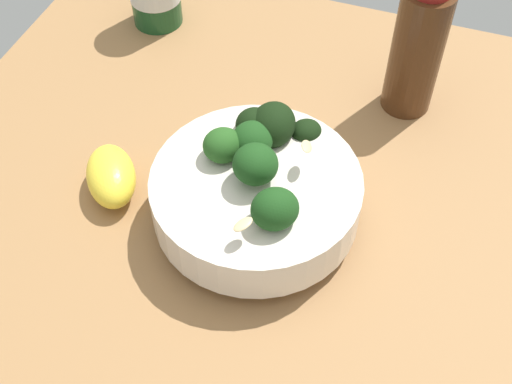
{
  "coord_description": "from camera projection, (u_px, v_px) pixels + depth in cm",
  "views": [
    {
      "loc": [
        15.75,
        -38.59,
        49.13
      ],
      "look_at": [
        3.63,
        -3.86,
        4.0
      ],
      "focal_mm": 46.76,
      "sensor_mm": 36.0,
      "label": 1
    }
  ],
  "objects": [
    {
      "name": "bowl_of_broccoli",
      "position": [
        257.0,
        188.0,
        0.58
      ],
      "size": [
        18.46,
        18.46,
        10.03
      ],
      "color": "silver",
      "rests_on": "ground_plane"
    },
    {
      "name": "ground_plane",
      "position": [
        234.0,
        193.0,
        0.66
      ],
      "size": [
        62.66,
        62.66,
        4.13
      ],
      "primitive_type": "cube",
      "color": "#996D42"
    },
    {
      "name": "bottle_tall",
      "position": [
        418.0,
        47.0,
        0.65
      ],
      "size": [
        5.16,
        5.16,
        15.73
      ],
      "color": "#472814",
      "rests_on": "ground_plane"
    },
    {
      "name": "lemon_wedge",
      "position": [
        111.0,
        176.0,
        0.62
      ],
      "size": [
        7.9,
        8.69,
        3.88
      ],
      "primitive_type": "ellipsoid",
      "rotation": [
        0.0,
        0.0,
        5.3
      ],
      "color": "yellow",
      "rests_on": "ground_plane"
    }
  ]
}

